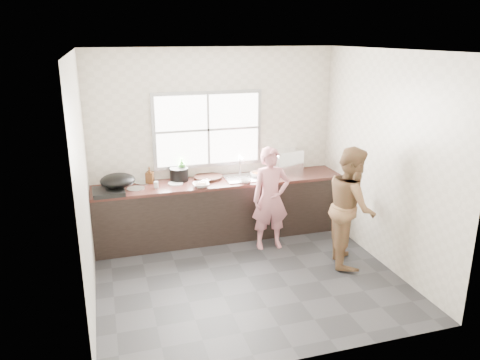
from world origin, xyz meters
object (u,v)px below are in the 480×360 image
object	(u,v)px
person_side	(351,206)
black_pot	(179,174)
cutting_board	(208,177)
bowl_mince	(201,185)
pot_lid_left	(136,189)
glass_jar	(156,185)
dish_rack	(286,161)
woman	(271,202)
plate_food	(176,183)
bottle_green	(182,169)
burner	(109,192)
bowl_held	(246,181)
bottle_brown_short	(181,174)
bottle_brown_tall	(150,176)
bowl_crabs	(258,175)
wok	(118,180)
pot_lid_right	(143,182)

from	to	relation	value
person_side	black_pot	xyz separation A→B (m)	(-1.95, 1.43, 0.18)
person_side	cutting_board	world-z (taller)	person_side
bowl_mince	pot_lid_left	world-z (taller)	bowl_mince
glass_jar	dish_rack	world-z (taller)	dish_rack
cutting_board	pot_lid_left	bearing A→B (deg)	-170.52
woman	bowl_mince	world-z (taller)	woman
person_side	plate_food	world-z (taller)	person_side
bottle_green	pot_lid_left	distance (m)	0.75
woman	burner	bearing A→B (deg)	172.75
bowl_held	pot_lid_left	bearing A→B (deg)	173.52
bowl_held	bottle_green	size ratio (longest dim) A/B	0.60
bottle_green	bottle_brown_short	world-z (taller)	bottle_green
cutting_board	black_pot	distance (m)	0.42
woman	pot_lid_left	xyz separation A→B (m)	(-1.76, 0.51, 0.20)
bottle_brown_tall	woman	bearing A→B (deg)	-25.39
cutting_board	person_side	bearing A→B (deg)	-42.54
cutting_board	bottle_brown_short	xyz separation A→B (m)	(-0.38, 0.09, 0.06)
black_pot	bottle_green	world-z (taller)	bottle_green
bowl_crabs	dish_rack	world-z (taller)	dish_rack
black_pot	glass_jar	xyz separation A→B (m)	(-0.36, -0.23, -0.05)
woman	black_pot	world-z (taller)	woman
wok	bowl_mince	bearing A→B (deg)	-7.94
woman	wok	world-z (taller)	woman
black_pot	burner	distance (m)	1.03
plate_food	bottle_brown_tall	world-z (taller)	bottle_brown_tall
cutting_board	pot_lid_left	xyz separation A→B (m)	(-1.04, -0.17, -0.01)
cutting_board	glass_jar	size ratio (longest dim) A/B	4.64
black_pot	pot_lid_left	distance (m)	0.66
bowl_crabs	black_pot	world-z (taller)	black_pot
woman	glass_jar	world-z (taller)	woman
black_pot	burner	bearing A→B (deg)	-162.91
black_pot	dish_rack	world-z (taller)	dish_rack
bottle_brown_short	dish_rack	distance (m)	1.60
bowl_mince	black_pot	bearing A→B (deg)	122.76
bottle_brown_tall	person_side	bearing A→B (deg)	-31.56
black_pot	bottle_brown_tall	xyz separation A→B (m)	(-0.41, 0.02, 0.01)
bottle_brown_tall	glass_jar	bearing A→B (deg)	-77.33
plate_food	woman	bearing A→B (deg)	-25.36
bowl_mince	bowl_held	bearing A→B (deg)	0.00
burner	dish_rack	world-z (taller)	dish_rack
plate_food	dish_rack	size ratio (longest dim) A/B	0.47
plate_food	dish_rack	distance (m)	1.73
person_side	woman	bearing A→B (deg)	68.04
woman	bottle_brown_short	bearing A→B (deg)	148.09
bowl_crabs	plate_food	distance (m)	1.22
bottle_green	bottle_brown_tall	distance (m)	0.47
plate_food	pot_lid_right	bearing A→B (deg)	153.88
bowl_mince	wok	xyz separation A→B (m)	(-1.09, 0.15, 0.12)
woman	burner	size ratio (longest dim) A/B	3.32
cutting_board	dish_rack	bearing A→B (deg)	1.37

